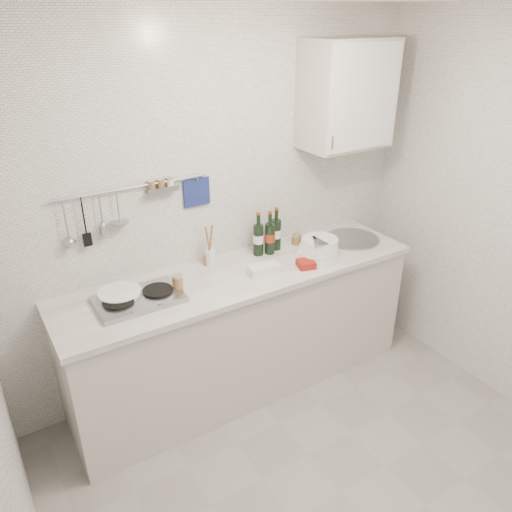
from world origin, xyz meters
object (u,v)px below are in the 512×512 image
Objects in this scene: plate_stack_hob at (119,296)px; wall_cabinet at (347,94)px; wine_bottles at (268,232)px; plate_stack_sink at (318,249)px; utensil_crock at (210,255)px.

wall_cabinet is at bearing 1.28° from plate_stack_hob.
plate_stack_hob is 1.11m from wine_bottles.
plate_stack_hob is at bearing 172.49° from plate_stack_sink.
utensil_crock is at bearing 156.68° from plate_stack_sink.
plate_stack_sink is (1.35, -0.18, 0.04)m from plate_stack_hob.
wine_bottles reaches higher than plate_stack_hob.
utensil_crock reaches higher than plate_stack_sink.
wall_cabinet is 2.48× the size of plate_stack_hob.
wine_bottles reaches higher than utensil_crock.
plate_stack_sink is at bearing -7.51° from plate_stack_hob.
wine_bottles is (-0.59, 0.04, -0.87)m from wall_cabinet.
plate_stack_sink is at bearing -23.32° from utensil_crock.
plate_stack_hob is 0.98× the size of utensil_crock.
wine_bottles is (-0.25, 0.25, 0.09)m from plate_stack_sink.
wine_bottles is 1.07× the size of utensil_crock.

